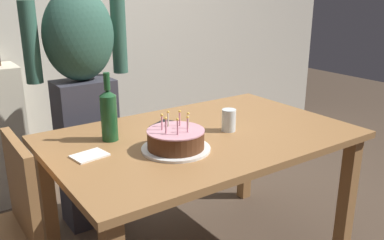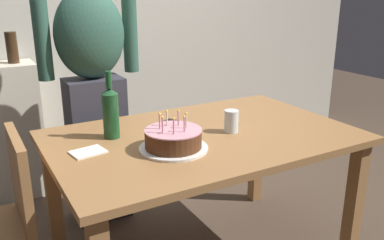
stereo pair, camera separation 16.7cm
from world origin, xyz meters
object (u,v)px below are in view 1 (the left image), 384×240
object	(u,v)px
cell_phone	(162,124)
person_man_bearded	(83,88)
water_glass_near	(229,120)
dining_chair	(1,229)
napkin_stack	(90,156)
wine_bottle	(109,114)
birthday_cake	(176,140)

from	to	relation	value
cell_phone	person_man_bearded	size ratio (longest dim) A/B	0.09
water_glass_near	dining_chair	bearing A→B (deg)	175.36
person_man_bearded	water_glass_near	bearing A→B (deg)	120.85
napkin_stack	person_man_bearded	distance (m)	0.75
water_glass_near	napkin_stack	bearing A→B (deg)	173.32
napkin_stack	dining_chair	size ratio (longest dim) A/B	0.17
person_man_bearded	dining_chair	bearing A→B (deg)	47.54
dining_chair	napkin_stack	bearing A→B (deg)	89.15
water_glass_near	wine_bottle	bearing A→B (deg)	158.18
napkin_stack	person_man_bearded	world-z (taller)	person_man_bearded
water_glass_near	dining_chair	world-z (taller)	dining_chair
wine_bottle	dining_chair	size ratio (longest dim) A/B	0.38
cell_phone	water_glass_near	bearing A→B (deg)	-76.37
cell_phone	person_man_bearded	distance (m)	0.57
wine_bottle	dining_chair	world-z (taller)	wine_bottle
birthday_cake	person_man_bearded	size ratio (longest dim) A/B	0.19
birthday_cake	cell_phone	bearing A→B (deg)	68.86
water_glass_near	person_man_bearded	bearing A→B (deg)	120.85
wine_bottle	napkin_stack	bearing A→B (deg)	-139.16
person_man_bearded	birthday_cake	bearing A→B (deg)	96.95
napkin_stack	wine_bottle	bearing A→B (deg)	40.84
birthday_cake	water_glass_near	xyz separation A→B (m)	(0.36, 0.07, 0.01)
water_glass_near	dining_chair	xyz separation A→B (m)	(-1.10, 0.09, -0.28)
wine_bottle	birthday_cake	bearing A→B (deg)	-56.73
birthday_cake	dining_chair	xyz separation A→B (m)	(-0.74, 0.16, -0.27)
water_glass_near	napkin_stack	xyz separation A→B (m)	(-0.71, 0.08, -0.05)
cell_phone	birthday_cake	bearing A→B (deg)	-138.02
birthday_cake	person_man_bearded	world-z (taller)	person_man_bearded
birthday_cake	person_man_bearded	xyz separation A→B (m)	(-0.10, 0.85, 0.09)
napkin_stack	dining_chair	world-z (taller)	dining_chair
water_glass_near	cell_phone	size ratio (longest dim) A/B	0.78
wine_bottle	person_man_bearded	bearing A→B (deg)	81.27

